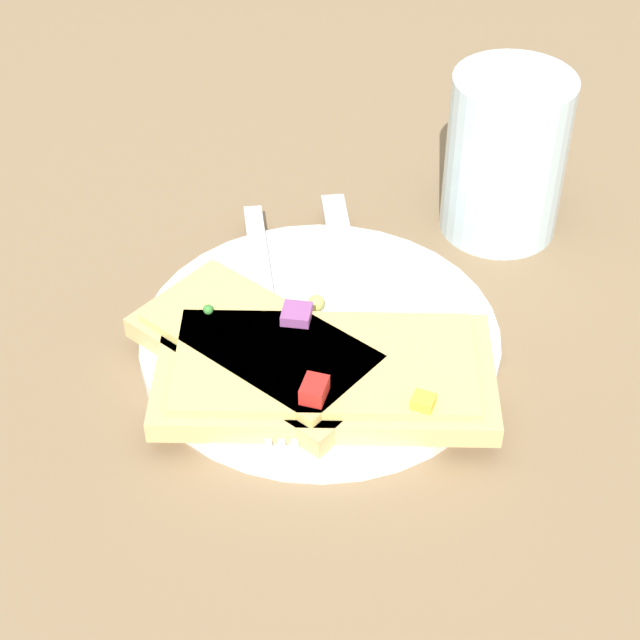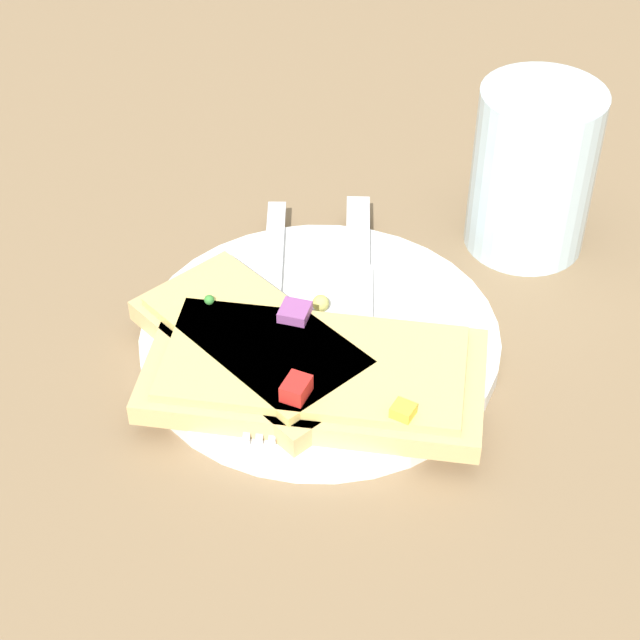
# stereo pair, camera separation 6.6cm
# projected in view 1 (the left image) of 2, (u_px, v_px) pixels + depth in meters

# --- Properties ---
(ground_plane) EXTENTS (4.00, 4.00, 0.00)m
(ground_plane) POSITION_uv_depth(u_px,v_px,m) (320.00, 346.00, 0.67)
(ground_plane) COLOR #7F6647
(plate) EXTENTS (0.22, 0.22, 0.01)m
(plate) POSITION_uv_depth(u_px,v_px,m) (320.00, 339.00, 0.67)
(plate) COLOR white
(plate) RESTS_ON ground
(fork) EXTENTS (0.12, 0.21, 0.01)m
(fork) POSITION_uv_depth(u_px,v_px,m) (272.00, 326.00, 0.67)
(fork) COLOR silver
(fork) RESTS_ON plate
(knife) EXTENTS (0.11, 0.18, 0.01)m
(knife) POSITION_uv_depth(u_px,v_px,m) (346.00, 271.00, 0.71)
(knife) COLOR silver
(knife) RESTS_ON plate
(pizza_slice_main) EXTENTS (0.22, 0.19, 0.03)m
(pizza_slice_main) POSITION_uv_depth(u_px,v_px,m) (325.00, 373.00, 0.62)
(pizza_slice_main) COLOR tan
(pizza_slice_main) RESTS_ON plate
(pizza_slice_corner) EXTENTS (0.12, 0.17, 0.03)m
(pizza_slice_corner) POSITION_uv_depth(u_px,v_px,m) (260.00, 346.00, 0.64)
(pizza_slice_corner) COLOR tan
(pizza_slice_corner) RESTS_ON plate
(crumb_scatter) EXTENTS (0.07, 0.09, 0.01)m
(crumb_scatter) POSITION_uv_depth(u_px,v_px,m) (298.00, 337.00, 0.66)
(crumb_scatter) COLOR tan
(crumb_scatter) RESTS_ON plate
(drinking_glass) EXTENTS (0.08, 0.08, 0.12)m
(drinking_glass) POSITION_uv_depth(u_px,v_px,m) (506.00, 156.00, 0.73)
(drinking_glass) COLOR silver
(drinking_glass) RESTS_ON ground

